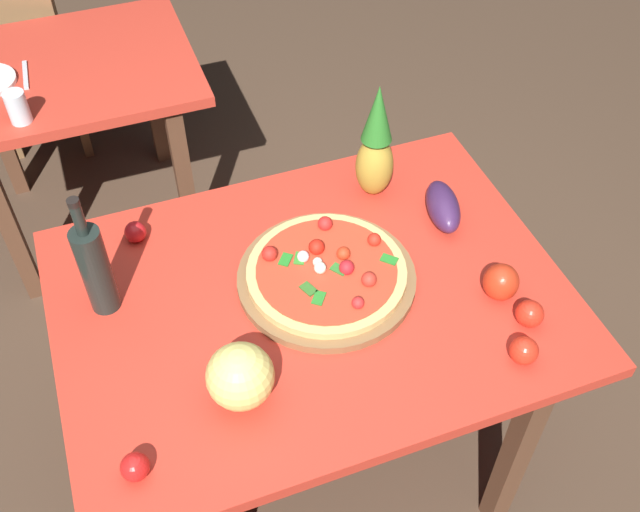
{
  "coord_description": "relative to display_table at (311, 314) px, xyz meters",
  "views": [
    {
      "loc": [
        -0.41,
        -1.19,
        2.28
      ],
      "look_at": [
        0.05,
        0.08,
        0.82
      ],
      "focal_mm": 41.75,
      "sensor_mm": 36.0,
      "label": 1
    }
  ],
  "objects": [
    {
      "name": "tomato_near_board",
      "position": [
        -0.39,
        0.36,
        0.11
      ],
      "size": [
        0.06,
        0.06,
        0.06
      ],
      "primitive_type": "sphere",
      "color": "red",
      "rests_on": "display_table"
    },
    {
      "name": "ground_plane",
      "position": [
        0.0,
        0.0,
        -0.69
      ],
      "size": [
        10.0,
        10.0,
        0.0
      ],
      "primitive_type": "plane",
      "color": "#4C3828"
    },
    {
      "name": "drinking_glass_water",
      "position": [
        -0.65,
        1.04,
        0.14
      ],
      "size": [
        0.07,
        0.07,
        0.11
      ],
      "primitive_type": "cylinder",
      "color": "silver",
      "rests_on": "background_table"
    },
    {
      "name": "knife_utensil",
      "position": [
        -0.61,
        1.31,
        0.09
      ],
      "size": [
        0.03,
        0.18,
        0.01
      ],
      "primitive_type": "cube",
      "rotation": [
        0.0,
        0.0,
        -0.05
      ],
      "color": "silver",
      "rests_on": "background_table"
    },
    {
      "name": "tomato_by_bottle",
      "position": [
        0.41,
        -0.37,
        0.12
      ],
      "size": [
        0.07,
        0.07,
        0.07
      ],
      "primitive_type": "sphere",
      "color": "red",
      "rests_on": "display_table"
    },
    {
      "name": "bell_pepper",
      "position": [
        0.47,
        -0.17,
        0.13
      ],
      "size": [
        0.09,
        0.09,
        0.1
      ],
      "primitive_type": "ellipsoid",
      "color": "red",
      "rests_on": "display_table"
    },
    {
      "name": "pizza_board",
      "position": [
        0.05,
        0.03,
        0.1
      ],
      "size": [
        0.48,
        0.48,
        0.02
      ],
      "primitive_type": "cylinder",
      "color": "brown",
      "rests_on": "display_table"
    },
    {
      "name": "pineapple_left",
      "position": [
        0.31,
        0.32,
        0.25
      ],
      "size": [
        0.11,
        0.11,
        0.38
      ],
      "color": "#B19031",
      "rests_on": "display_table"
    },
    {
      "name": "pizza",
      "position": [
        0.06,
        0.03,
        0.12
      ],
      "size": [
        0.43,
        0.43,
        0.06
      ],
      "color": "#E2B86C",
      "rests_on": "pizza_board"
    },
    {
      "name": "wine_bottle",
      "position": [
        -0.51,
        0.15,
        0.23
      ],
      "size": [
        0.08,
        0.08,
        0.37
      ],
      "color": "black",
      "rests_on": "display_table"
    },
    {
      "name": "tomato_beside_pepper",
      "position": [
        0.49,
        -0.28,
        0.12
      ],
      "size": [
        0.07,
        0.07,
        0.07
      ],
      "primitive_type": "sphere",
      "color": "red",
      "rests_on": "display_table"
    },
    {
      "name": "eggplant",
      "position": [
        0.45,
        0.14,
        0.13
      ],
      "size": [
        0.13,
        0.22,
        0.09
      ],
      "primitive_type": "ellipsoid",
      "rotation": [
        0.0,
        0.0,
        1.34
      ],
      "color": "#3D224B",
      "rests_on": "display_table"
    },
    {
      "name": "dining_chair",
      "position": [
        -0.62,
        1.93,
        -0.2
      ],
      "size": [
        0.5,
        0.5,
        0.85
      ],
      "rotation": [
        0.0,
        0.0,
        2.83
      ],
      "color": "brown",
      "rests_on": "ground_plane"
    },
    {
      "name": "display_table",
      "position": [
        0.0,
        0.0,
        0.0
      ],
      "size": [
        1.33,
        0.98,
        0.77
      ],
      "color": "brown",
      "rests_on": "ground_plane"
    },
    {
      "name": "melon",
      "position": [
        -0.26,
        -0.24,
        0.16
      ],
      "size": [
        0.16,
        0.16,
        0.16
      ],
      "primitive_type": "sphere",
      "color": "#E8DE73",
      "rests_on": "display_table"
    },
    {
      "name": "tomato_at_corner",
      "position": [
        -0.53,
        -0.35,
        0.12
      ],
      "size": [
        0.06,
        0.06,
        0.06
      ],
      "primitive_type": "sphere",
      "color": "red",
      "rests_on": "display_table"
    },
    {
      "name": "background_table",
      "position": [
        -0.49,
        1.33,
        -0.04
      ],
      "size": [
        0.95,
        0.75,
        0.77
      ],
      "color": "brown",
      "rests_on": "ground_plane"
    }
  ]
}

